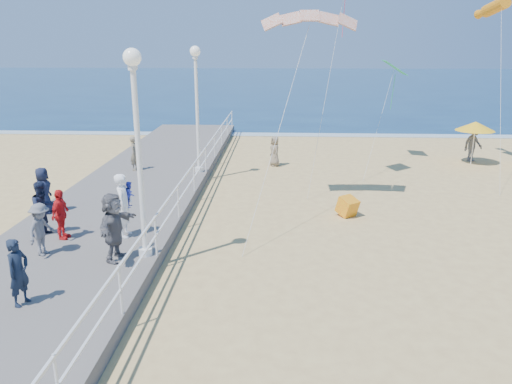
{
  "coord_description": "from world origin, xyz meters",
  "views": [
    {
      "loc": [
        -1.8,
        -12.09,
        5.83
      ],
      "look_at": [
        -2.5,
        2.0,
        1.6
      ],
      "focal_mm": 35.0,
      "sensor_mm": 36.0,
      "label": 1
    }
  ],
  "objects_px": {
    "lamp_post_mid": "(137,134)",
    "beach_walker_a": "(473,143)",
    "spectator_4": "(43,190)",
    "toddler_held": "(130,194)",
    "spectator_3": "(60,214)",
    "spectator_2": "(41,229)",
    "woman_holding_toddler": "(124,205)",
    "lamp_post_far": "(197,97)",
    "beach_walker_c": "(275,151)",
    "box_kite": "(347,208)",
    "beach_umbrella": "(475,126)",
    "spectator_0": "(18,272)",
    "spectator_5": "(114,227)",
    "spectator_6": "(135,153)",
    "spectator_7": "(43,209)"
  },
  "relations": [
    {
      "from": "spectator_2",
      "to": "spectator_7",
      "type": "bearing_deg",
      "value": 34.03
    },
    {
      "from": "spectator_5",
      "to": "spectator_6",
      "type": "bearing_deg",
      "value": 22.09
    },
    {
      "from": "spectator_2",
      "to": "beach_walker_a",
      "type": "xyz_separation_m",
      "value": [
        16.08,
        13.49,
        -0.18
      ]
    },
    {
      "from": "box_kite",
      "to": "spectator_6",
      "type": "bearing_deg",
      "value": 113.86
    },
    {
      "from": "lamp_post_mid",
      "to": "beach_walker_a",
      "type": "bearing_deg",
      "value": 45.08
    },
    {
      "from": "lamp_post_far",
      "to": "beach_walker_c",
      "type": "height_order",
      "value": "lamp_post_far"
    },
    {
      "from": "woman_holding_toddler",
      "to": "beach_walker_c",
      "type": "bearing_deg",
      "value": -25.06
    },
    {
      "from": "woman_holding_toddler",
      "to": "spectator_0",
      "type": "bearing_deg",
      "value": 162.16
    },
    {
      "from": "beach_walker_c",
      "to": "spectator_2",
      "type": "bearing_deg",
      "value": -45.79
    },
    {
      "from": "spectator_2",
      "to": "spectator_7",
      "type": "relative_size",
      "value": 0.88
    },
    {
      "from": "lamp_post_mid",
      "to": "spectator_0",
      "type": "height_order",
      "value": "lamp_post_mid"
    },
    {
      "from": "spectator_5",
      "to": "beach_walker_a",
      "type": "distance_m",
      "value": 19.62
    },
    {
      "from": "woman_holding_toddler",
      "to": "spectator_3",
      "type": "relative_size",
      "value": 1.28
    },
    {
      "from": "spectator_0",
      "to": "spectator_7",
      "type": "xyz_separation_m",
      "value": [
        -1.32,
        4.0,
        0.06
      ]
    },
    {
      "from": "lamp_post_far",
      "to": "spectator_4",
      "type": "bearing_deg",
      "value": -126.29
    },
    {
      "from": "box_kite",
      "to": "beach_walker_a",
      "type": "bearing_deg",
      "value": 11.59
    },
    {
      "from": "spectator_7",
      "to": "beach_walker_a",
      "type": "relative_size",
      "value": 0.87
    },
    {
      "from": "spectator_2",
      "to": "spectator_5",
      "type": "xyz_separation_m",
      "value": [
        2.03,
        -0.2,
        0.19
      ]
    },
    {
      "from": "lamp_post_mid",
      "to": "spectator_2",
      "type": "relative_size",
      "value": 3.72
    },
    {
      "from": "spectator_2",
      "to": "beach_umbrella",
      "type": "height_order",
      "value": "beach_umbrella"
    },
    {
      "from": "spectator_0",
      "to": "spectator_3",
      "type": "relative_size",
      "value": 1.02
    },
    {
      "from": "woman_holding_toddler",
      "to": "spectator_7",
      "type": "height_order",
      "value": "woman_holding_toddler"
    },
    {
      "from": "lamp_post_mid",
      "to": "box_kite",
      "type": "xyz_separation_m",
      "value": [
        5.92,
        4.54,
        -3.36
      ]
    },
    {
      "from": "spectator_7",
      "to": "beach_walker_c",
      "type": "bearing_deg",
      "value": 0.82
    },
    {
      "from": "beach_walker_a",
      "to": "beach_walker_c",
      "type": "relative_size",
      "value": 1.26
    },
    {
      "from": "woman_holding_toddler",
      "to": "spectator_4",
      "type": "relative_size",
      "value": 1.21
    },
    {
      "from": "spectator_2",
      "to": "lamp_post_mid",
      "type": "bearing_deg",
      "value": -76.51
    },
    {
      "from": "spectator_5",
      "to": "box_kite",
      "type": "height_order",
      "value": "spectator_5"
    },
    {
      "from": "lamp_post_mid",
      "to": "spectator_6",
      "type": "height_order",
      "value": "lamp_post_mid"
    },
    {
      "from": "beach_walker_a",
      "to": "spectator_4",
      "type": "bearing_deg",
      "value": -179.73
    },
    {
      "from": "lamp_post_mid",
      "to": "spectator_2",
      "type": "xyz_separation_m",
      "value": [
        -2.72,
        -0.09,
        -2.55
      ]
    },
    {
      "from": "box_kite",
      "to": "spectator_4",
      "type": "bearing_deg",
      "value": 148.8
    },
    {
      "from": "woman_holding_toddler",
      "to": "spectator_0",
      "type": "distance_m",
      "value": 4.18
    },
    {
      "from": "beach_walker_a",
      "to": "box_kite",
      "type": "bearing_deg",
      "value": -159.72
    },
    {
      "from": "spectator_2",
      "to": "spectator_4",
      "type": "relative_size",
      "value": 0.92
    },
    {
      "from": "beach_walker_c",
      "to": "beach_umbrella",
      "type": "xyz_separation_m",
      "value": [
        9.82,
        0.87,
        1.17
      ]
    },
    {
      "from": "toddler_held",
      "to": "spectator_3",
      "type": "xyz_separation_m",
      "value": [
        -1.91,
        -0.45,
        -0.5
      ]
    },
    {
      "from": "spectator_4",
      "to": "lamp_post_mid",
      "type": "bearing_deg",
      "value": -134.83
    },
    {
      "from": "woman_holding_toddler",
      "to": "beach_umbrella",
      "type": "height_order",
      "value": "woman_holding_toddler"
    },
    {
      "from": "lamp_post_mid",
      "to": "spectator_5",
      "type": "relative_size",
      "value": 2.95
    },
    {
      "from": "spectator_0",
      "to": "spectator_7",
      "type": "relative_size",
      "value": 0.92
    },
    {
      "from": "lamp_post_mid",
      "to": "woman_holding_toddler",
      "type": "xyz_separation_m",
      "value": [
        -0.93,
        1.35,
        -2.32
      ]
    },
    {
      "from": "woman_holding_toddler",
      "to": "beach_walker_a",
      "type": "xyz_separation_m",
      "value": [
        14.28,
        12.05,
        -0.41
      ]
    },
    {
      "from": "lamp_post_mid",
      "to": "spectator_7",
      "type": "relative_size",
      "value": 3.27
    },
    {
      "from": "spectator_5",
      "to": "beach_walker_c",
      "type": "xyz_separation_m",
      "value": [
        3.98,
        12.18,
        -0.57
      ]
    },
    {
      "from": "spectator_5",
      "to": "spectator_6",
      "type": "relative_size",
      "value": 1.2
    },
    {
      "from": "toddler_held",
      "to": "box_kite",
      "type": "height_order",
      "value": "toddler_held"
    },
    {
      "from": "beach_walker_c",
      "to": "beach_umbrella",
      "type": "height_order",
      "value": "beach_umbrella"
    },
    {
      "from": "lamp_post_far",
      "to": "beach_walker_c",
      "type": "distance_m",
      "value": 5.26
    },
    {
      "from": "lamp_post_far",
      "to": "toddler_held",
      "type": "relative_size",
      "value": 7.0
    }
  ]
}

